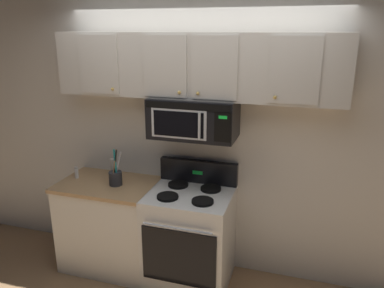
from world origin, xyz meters
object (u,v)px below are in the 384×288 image
(stove_range, at_px, (190,236))
(pepper_mill, at_px, (113,169))
(over_range_microwave, at_px, (194,118))
(utensil_crock_charcoal, at_px, (116,177))
(salt_shaker, at_px, (77,173))

(stove_range, bearing_deg, pepper_mill, 173.19)
(over_range_microwave, bearing_deg, stove_range, -89.86)
(over_range_microwave, bearing_deg, utensil_crock_charcoal, -169.53)
(salt_shaker, distance_m, pepper_mill, 0.38)
(stove_range, distance_m, pepper_mill, 0.99)
(pepper_mill, bearing_deg, utensil_crock_charcoal, -52.81)
(stove_range, bearing_deg, salt_shaker, 179.15)
(stove_range, distance_m, salt_shaker, 1.29)
(salt_shaker, height_order, pepper_mill, pepper_mill)
(stove_range, height_order, over_range_microwave, over_range_microwave)
(over_range_microwave, height_order, utensil_crock_charcoal, over_range_microwave)
(stove_range, bearing_deg, over_range_microwave, 90.14)
(salt_shaker, bearing_deg, over_range_microwave, 4.75)
(over_range_microwave, distance_m, pepper_mill, 1.00)
(stove_range, distance_m, utensil_crock_charcoal, 0.90)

